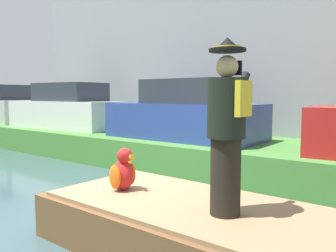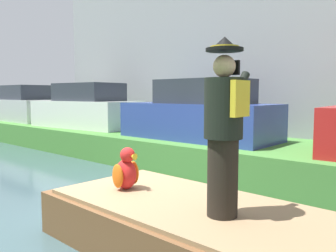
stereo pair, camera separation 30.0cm
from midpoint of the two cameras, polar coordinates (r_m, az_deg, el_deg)
name	(u,v)px [view 1 (the left image)]	position (r m, az deg, el deg)	size (l,w,h in m)	color
ground_plane	(92,226)	(5.60, -13.93, -15.65)	(80.00, 80.00, 0.00)	#4C4742
canal_water	(92,223)	(5.58, -13.94, -15.17)	(5.20, 48.00, 0.10)	#3D565B
grass_bank_far	(279,141)	(12.14, 17.16, -2.35)	(10.93, 48.00, 0.85)	#478438
boat	(206,231)	(4.19, 4.09, -16.94)	(1.91, 4.24, 0.61)	brown
person_pirate	(227,128)	(3.63, 7.34, -0.29)	(0.61, 0.42, 1.85)	black
parrot_plush	(123,172)	(4.70, -9.25, -7.46)	(0.36, 0.35, 0.57)	red
parked_car_blue	(185,114)	(8.82, 1.91, 1.98)	(1.70, 4.00, 1.50)	#2D4293
parked_car_white	(68,109)	(12.24, -16.82, 2.68)	(2.01, 4.12, 1.50)	white
parked_car_silver	(0,106)	(16.12, -26.34, 2.93)	(1.70, 4.00, 1.50)	#B7B7BC
building_row	(233,20)	(13.72, 9.98, 16.83)	(6.03, 13.91, 7.80)	#93939E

